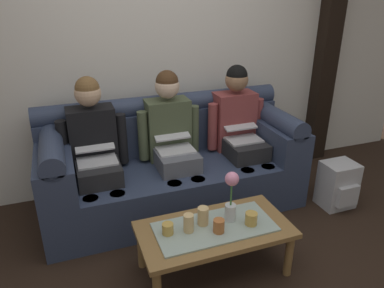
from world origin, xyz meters
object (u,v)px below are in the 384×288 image
object	(u,v)px
person_right	(239,127)
flower_vase	(231,194)
person_middle	(172,137)
cup_far_right	(168,229)
cup_far_center	(251,219)
cup_far_left	(203,216)
backpack_right	(338,185)
cup_near_right	(219,226)
coffee_table	(215,233)
cup_near_left	(189,223)
couch	(172,166)
person_left	(95,147)

from	to	relation	value
person_right	flower_vase	distance (m)	1.07
person_middle	cup_far_right	size ratio (longest dim) A/B	16.16
cup_far_center	cup_far_left	xyz separation A→B (m)	(-0.31, 0.11, 0.02)
cup_far_left	backpack_right	xyz separation A→B (m)	(1.45, 0.34, -0.23)
cup_near_right	cup_far_right	bearing A→B (deg)	163.35
cup_far_center	cup_far_right	world-z (taller)	cup_far_center
person_right	cup_far_right	size ratio (longest dim) A/B	16.16
flower_vase	cup_far_right	xyz separation A→B (m)	(-0.45, 0.00, -0.17)
flower_vase	cup_far_center	size ratio (longest dim) A/B	4.26
coffee_table	cup_near_left	bearing A→B (deg)	176.70
flower_vase	cup_far_left	distance (m)	0.24
cup_far_center	cup_far_right	size ratio (longest dim) A/B	1.15
person_middle	coffee_table	world-z (taller)	person_middle
couch	person_middle	bearing A→B (deg)	-90.00
person_right	couch	bearing A→B (deg)	179.67
coffee_table	cup_far_right	bearing A→B (deg)	174.15
couch	backpack_right	world-z (taller)	couch
person_left	backpack_right	world-z (taller)	person_left
coffee_table	cup_far_left	size ratio (longest dim) A/B	8.11
couch	cup_far_left	xyz separation A→B (m)	(-0.07, -0.92, 0.07)
person_left	cup_far_left	size ratio (longest dim) A/B	9.55
flower_vase	cup_far_right	world-z (taller)	flower_vase
person_middle	cup_near_right	bearing A→B (deg)	-89.80
person_left	backpack_right	bearing A→B (deg)	-15.71
person_middle	coffee_table	xyz separation A→B (m)	(0.00, -0.96, -0.34)
person_right	cup_far_right	world-z (taller)	person_right
flower_vase	cup_far_right	bearing A→B (deg)	179.83
coffee_table	backpack_right	size ratio (longest dim) A/B	2.45
person_left	cup_near_right	xyz separation A→B (m)	(0.66, -1.03, -0.24)
person_middle	cup_near_left	xyz separation A→B (m)	(-0.18, -0.95, -0.22)
person_right	flower_vase	world-z (taller)	person_right
person_left	cup_far_center	world-z (taller)	person_left
cup_near_right	cup_far_center	xyz separation A→B (m)	(0.24, 0.00, -0.00)
coffee_table	person_middle	bearing A→B (deg)	90.00
coffee_table	couch	bearing A→B (deg)	90.00
person_right	cup_near_right	distance (m)	1.24
cup_near_left	cup_near_right	size ratio (longest dim) A/B	1.37
coffee_table	cup_far_right	xyz separation A→B (m)	(-0.32, 0.03, 0.09)
couch	coffee_table	world-z (taller)	couch
cup_far_right	coffee_table	bearing A→B (deg)	-5.85
couch	person_left	xyz separation A→B (m)	(-0.66, -0.00, 0.29)
cup_near_right	cup_far_right	distance (m)	0.34
cup_near_right	cup_far_left	size ratio (longest dim) A/B	0.72
coffee_table	cup_far_left	world-z (taller)	cup_far_left
flower_vase	cup_far_left	size ratio (longest dim) A/B	2.90
person_right	cup_far_center	bearing A→B (deg)	-112.00
cup_far_right	cup_far_left	bearing A→B (deg)	4.39
flower_vase	backpack_right	size ratio (longest dim) A/B	0.88
couch	cup_near_left	world-z (taller)	couch
cup_far_center	couch	bearing A→B (deg)	103.18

